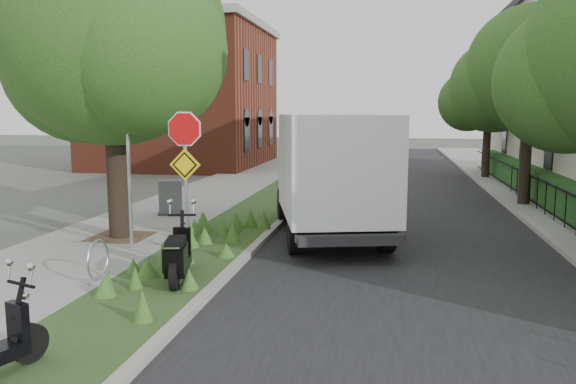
# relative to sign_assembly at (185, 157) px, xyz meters

# --- Properties ---
(ground) EXTENTS (120.00, 120.00, 0.00)m
(ground) POSITION_rel_sign_assembly_xyz_m (1.40, -0.58, -2.33)
(ground) COLOR #4C5147
(ground) RESTS_ON ground
(sidewalk_near) EXTENTS (3.50, 60.00, 0.12)m
(sidewalk_near) POSITION_rel_sign_assembly_xyz_m (-2.85, 9.42, -2.27)
(sidewalk_near) COLOR gray
(sidewalk_near) RESTS_ON ground
(verge) EXTENTS (2.00, 60.00, 0.12)m
(verge) POSITION_rel_sign_assembly_xyz_m (-0.10, 9.42, -2.27)
(verge) COLOR #2A461E
(verge) RESTS_ON ground
(kerb_near) EXTENTS (0.20, 60.00, 0.13)m
(kerb_near) POSITION_rel_sign_assembly_xyz_m (0.90, 9.42, -2.26)
(kerb_near) COLOR #9E9991
(kerb_near) RESTS_ON ground
(road) EXTENTS (7.00, 60.00, 0.01)m
(road) POSITION_rel_sign_assembly_xyz_m (4.40, 9.42, -2.32)
(road) COLOR black
(road) RESTS_ON ground
(kerb_far) EXTENTS (0.20, 60.00, 0.13)m
(kerb_far) POSITION_rel_sign_assembly_xyz_m (7.90, 9.42, -2.26)
(kerb_far) COLOR #9E9991
(kerb_far) RESTS_ON ground
(footpath_far) EXTENTS (3.20, 60.00, 0.12)m
(footpath_far) POSITION_rel_sign_assembly_xyz_m (9.60, 9.42, -2.27)
(footpath_far) COLOR gray
(footpath_far) RESTS_ON ground
(street_tree_main) EXTENTS (6.21, 5.54, 7.66)m
(street_tree_main) POSITION_rel_sign_assembly_xyz_m (-2.68, 2.28, 2.48)
(street_tree_main) COLOR black
(street_tree_main) RESTS_ON ground
(bare_post) EXTENTS (0.08, 0.08, 4.00)m
(bare_post) POSITION_rel_sign_assembly_xyz_m (-1.80, 1.22, -0.21)
(bare_post) COLOR #A5A8AD
(bare_post) RESTS_ON ground
(bike_hoop) EXTENTS (0.06, 0.78, 0.77)m
(bike_hoop) POSITION_rel_sign_assembly_xyz_m (-1.30, -1.18, -1.83)
(bike_hoop) COLOR #A5A8AD
(bike_hoop) RESTS_ON ground
(sign_assembly) EXTENTS (0.94, 0.08, 3.22)m
(sign_assembly) POSITION_rel_sign_assembly_xyz_m (0.00, 0.00, 0.00)
(sign_assembly) COLOR #A5A8AD
(sign_assembly) RESTS_ON ground
(fence_far) EXTENTS (0.04, 24.00, 1.00)m
(fence_far) POSITION_rel_sign_assembly_xyz_m (8.60, 9.42, -1.66)
(fence_far) COLOR black
(fence_far) RESTS_ON ground
(hedge_far) EXTENTS (1.00, 24.00, 1.10)m
(hedge_far) POSITION_rel_sign_assembly_xyz_m (9.30, 9.42, -1.66)
(hedge_far) COLOR #1C4518
(hedge_far) RESTS_ON footpath_far
(brick_building) EXTENTS (9.40, 10.40, 8.30)m
(brick_building) POSITION_rel_sign_assembly_xyz_m (-8.10, 21.42, 1.88)
(brick_building) COLOR brown
(brick_building) RESTS_ON ground
(far_tree_b) EXTENTS (4.83, 4.31, 6.56)m
(far_tree_b) POSITION_rel_sign_assembly_xyz_m (8.34, 9.46, 2.04)
(far_tree_b) COLOR black
(far_tree_b) RESTS_ON ground
(far_tree_c) EXTENTS (4.37, 3.89, 5.93)m
(far_tree_c) POSITION_rel_sign_assembly_xyz_m (8.34, 17.46, 1.63)
(far_tree_c) COLOR black
(far_tree_c) RESTS_ON ground
(scooter_near) EXTENTS (0.65, 1.78, 0.86)m
(scooter_near) POSITION_rel_sign_assembly_xyz_m (0.22, -1.09, -1.79)
(scooter_near) COLOR black
(scooter_near) RESTS_ON ground
(box_truck) EXTENTS (3.73, 6.30, 2.68)m
(box_truck) POSITION_rel_sign_assembly_xyz_m (2.48, 3.61, -0.58)
(box_truck) COLOR #262628
(box_truck) RESTS_ON ground
(utility_cabinet) EXTENTS (0.91, 0.76, 1.03)m
(utility_cabinet) POSITION_rel_sign_assembly_xyz_m (-2.56, 5.40, -1.71)
(utility_cabinet) COLOR #262628
(utility_cabinet) RESTS_ON ground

